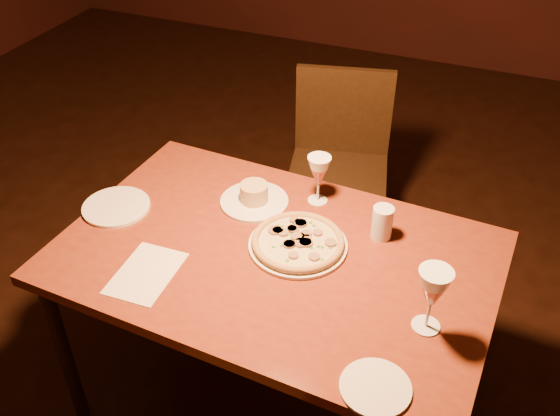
% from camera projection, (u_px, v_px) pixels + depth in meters
% --- Properties ---
extents(dining_table, '(1.37, 0.92, 0.71)m').
position_uv_depth(dining_table, '(275.00, 268.00, 1.95)').
color(dining_table, maroon).
rests_on(dining_table, floor).
extents(chair_far, '(0.50, 0.50, 0.87)m').
position_uv_depth(chair_far, '(339.00, 161.00, 2.73)').
color(chair_far, black).
rests_on(chair_far, floor).
extents(pizza_plate, '(0.31, 0.31, 0.03)m').
position_uv_depth(pizza_plate, '(298.00, 242.00, 1.93)').
color(pizza_plate, white).
rests_on(pizza_plate, dining_table).
extents(ramekin_saucer, '(0.23, 0.23, 0.07)m').
position_uv_depth(ramekin_saucer, '(254.00, 197.00, 2.10)').
color(ramekin_saucer, white).
rests_on(ramekin_saucer, dining_table).
extents(wine_glass_far, '(0.08, 0.08, 0.18)m').
position_uv_depth(wine_glass_far, '(318.00, 180.00, 2.07)').
color(wine_glass_far, '#C56152').
rests_on(wine_glass_far, dining_table).
extents(wine_glass_right, '(0.09, 0.09, 0.20)m').
position_uv_depth(wine_glass_right, '(431.00, 300.00, 1.61)').
color(wine_glass_right, '#C56152').
rests_on(wine_glass_right, dining_table).
extents(water_tumbler, '(0.07, 0.07, 0.11)m').
position_uv_depth(water_tumbler, '(382.00, 223.00, 1.94)').
color(water_tumbler, silver).
rests_on(water_tumbler, dining_table).
extents(side_plate_left, '(0.23, 0.23, 0.01)m').
position_uv_depth(side_plate_left, '(116.00, 207.00, 2.09)').
color(side_plate_left, white).
rests_on(side_plate_left, dining_table).
extents(side_plate_near, '(0.18, 0.18, 0.01)m').
position_uv_depth(side_plate_near, '(375.00, 388.00, 1.51)').
color(side_plate_near, white).
rests_on(side_plate_near, dining_table).
extents(menu_card, '(0.17, 0.25, 0.00)m').
position_uv_depth(menu_card, '(146.00, 273.00, 1.84)').
color(menu_card, white).
rests_on(menu_card, dining_table).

